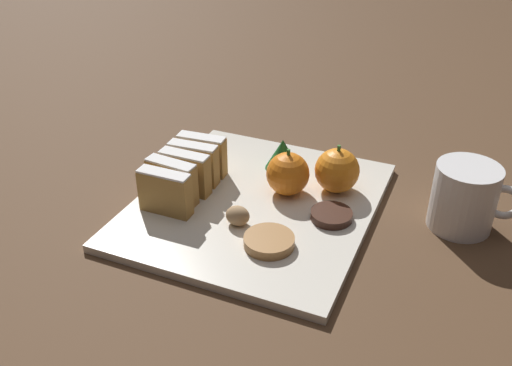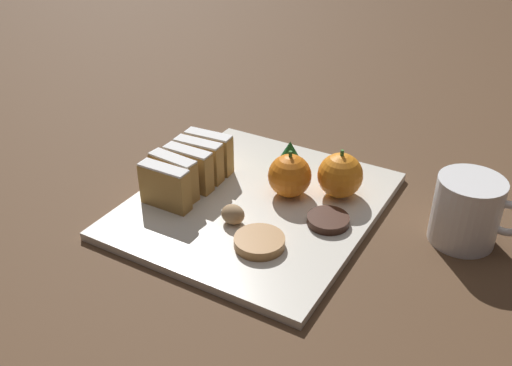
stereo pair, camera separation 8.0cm
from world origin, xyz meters
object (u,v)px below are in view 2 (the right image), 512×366
object	(u,v)px
orange_near	(290,176)
coffee_mug	(468,211)
orange_far	(340,175)
walnut	(231,214)
chocolate_cookie	(328,220)

from	to	relation	value
orange_near	coffee_mug	distance (m)	0.24
coffee_mug	orange_near	bearing A→B (deg)	-172.65
orange_far	coffee_mug	bearing A→B (deg)	-1.27
orange_near	walnut	world-z (taller)	orange_near
orange_far	walnut	xyz separation A→B (m)	(-0.10, -0.14, -0.02)
orange_far	coffee_mug	size ratio (longest dim) A/B	0.63
orange_near	orange_far	size ratio (longest dim) A/B	0.97
orange_far	walnut	distance (m)	0.17
orange_near	coffee_mug	world-z (taller)	coffee_mug
walnut	chocolate_cookie	bearing A→B (deg)	28.63
orange_far	chocolate_cookie	xyz separation A→B (m)	(0.02, -0.07, -0.03)
coffee_mug	orange_far	bearing A→B (deg)	178.73
orange_far	coffee_mug	distance (m)	0.18
orange_far	chocolate_cookie	bearing A→B (deg)	-77.67
walnut	coffee_mug	xyz separation A→B (m)	(0.28, 0.13, 0.02)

